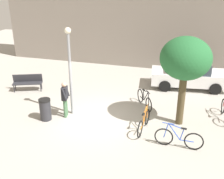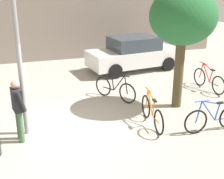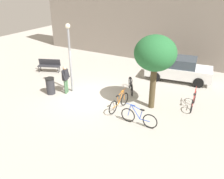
{
  "view_description": "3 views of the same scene",
  "coord_description": "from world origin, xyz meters",
  "px_view_note": "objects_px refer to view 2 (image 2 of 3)",
  "views": [
    {
      "loc": [
        3.77,
        -10.43,
        6.0
      ],
      "look_at": [
        0.29,
        1.32,
        0.92
      ],
      "focal_mm": 44.27,
      "sensor_mm": 36.0,
      "label": 1
    },
    {
      "loc": [
        -1.32,
        -7.68,
        4.02
      ],
      "look_at": [
        1.42,
        0.9,
        0.71
      ],
      "focal_mm": 48.7,
      "sensor_mm": 36.0,
      "label": 2
    },
    {
      "loc": [
        7.15,
        -10.07,
        6.16
      ],
      "look_at": [
        1.44,
        0.15,
        0.72
      ],
      "focal_mm": 38.18,
      "sensor_mm": 36.0,
      "label": 3
    }
  ],
  "objects_px": {
    "lamppost": "(18,47)",
    "bicycle_orange": "(152,113)",
    "bicycle_black": "(115,89)",
    "plaza_tree": "(183,18)",
    "parked_car_white": "(134,53)",
    "bicycle_blue": "(213,118)",
    "bicycle_red": "(209,80)",
    "person_by_lamppost": "(18,107)"
  },
  "relations": [
    {
      "from": "bicycle_red",
      "to": "bicycle_black",
      "type": "xyz_separation_m",
      "value": [
        -3.69,
        0.15,
        0.0
      ]
    },
    {
      "from": "lamppost",
      "to": "bicycle_orange",
      "type": "xyz_separation_m",
      "value": [
        3.48,
        -0.59,
        -2.03
      ]
    },
    {
      "from": "bicycle_red",
      "to": "bicycle_black",
      "type": "height_order",
      "value": "same"
    },
    {
      "from": "bicycle_red",
      "to": "bicycle_blue",
      "type": "bearing_deg",
      "value": -122.33
    },
    {
      "from": "lamppost",
      "to": "person_by_lamppost",
      "type": "height_order",
      "value": "lamppost"
    },
    {
      "from": "plaza_tree",
      "to": "bicycle_blue",
      "type": "bearing_deg",
      "value": -87.71
    },
    {
      "from": "plaza_tree",
      "to": "parked_car_white",
      "type": "bearing_deg",
      "value": 87.4
    },
    {
      "from": "bicycle_orange",
      "to": "bicycle_black",
      "type": "relative_size",
      "value": 1.16
    },
    {
      "from": "lamppost",
      "to": "bicycle_blue",
      "type": "relative_size",
      "value": 2.21
    },
    {
      "from": "plaza_tree",
      "to": "bicycle_blue",
      "type": "distance_m",
      "value": 3.14
    },
    {
      "from": "bicycle_orange",
      "to": "plaza_tree",
      "type": "bearing_deg",
      "value": 36.89
    },
    {
      "from": "bicycle_red",
      "to": "lamppost",
      "type": "bearing_deg",
      "value": -167.68
    },
    {
      "from": "lamppost",
      "to": "bicycle_orange",
      "type": "height_order",
      "value": "lamppost"
    },
    {
      "from": "lamppost",
      "to": "plaza_tree",
      "type": "relative_size",
      "value": 1.05
    },
    {
      "from": "lamppost",
      "to": "parked_car_white",
      "type": "bearing_deg",
      "value": 43.92
    },
    {
      "from": "lamppost",
      "to": "bicycle_orange",
      "type": "relative_size",
      "value": 2.22
    },
    {
      "from": "lamppost",
      "to": "bicycle_orange",
      "type": "bearing_deg",
      "value": -9.63
    },
    {
      "from": "bicycle_red",
      "to": "bicycle_blue",
      "type": "distance_m",
      "value": 3.46
    },
    {
      "from": "person_by_lamppost",
      "to": "bicycle_blue",
      "type": "bearing_deg",
      "value": -11.92
    },
    {
      "from": "person_by_lamppost",
      "to": "bicycle_orange",
      "type": "distance_m",
      "value": 3.69
    },
    {
      "from": "lamppost",
      "to": "person_by_lamppost",
      "type": "bearing_deg",
      "value": -113.72
    },
    {
      "from": "lamppost",
      "to": "bicycle_black",
      "type": "height_order",
      "value": "lamppost"
    },
    {
      "from": "person_by_lamppost",
      "to": "bicycle_red",
      "type": "distance_m",
      "value": 7.21
    },
    {
      "from": "bicycle_red",
      "to": "plaza_tree",
      "type": "bearing_deg",
      "value": -151.73
    },
    {
      "from": "lamppost",
      "to": "plaza_tree",
      "type": "distance_m",
      "value": 4.9
    },
    {
      "from": "person_by_lamppost",
      "to": "bicycle_black",
      "type": "bearing_deg",
      "value": 31.53
    },
    {
      "from": "lamppost",
      "to": "person_by_lamppost",
      "type": "relative_size",
      "value": 2.4
    },
    {
      "from": "lamppost",
      "to": "bicycle_red",
      "type": "xyz_separation_m",
      "value": [
        6.78,
        1.48,
        -2.03
      ]
    },
    {
      "from": "lamppost",
      "to": "plaza_tree",
      "type": "height_order",
      "value": "lamppost"
    },
    {
      "from": "bicycle_red",
      "to": "parked_car_white",
      "type": "bearing_deg",
      "value": 116.93
    },
    {
      "from": "lamppost",
      "to": "bicycle_blue",
      "type": "xyz_separation_m",
      "value": [
        4.93,
        -1.44,
        -2.03
      ]
    },
    {
      "from": "bicycle_blue",
      "to": "lamppost",
      "type": "bearing_deg",
      "value": 163.74
    },
    {
      "from": "person_by_lamppost",
      "to": "bicycle_orange",
      "type": "height_order",
      "value": "person_by_lamppost"
    },
    {
      "from": "bicycle_blue",
      "to": "parked_car_white",
      "type": "xyz_separation_m",
      "value": [
        0.13,
        6.31,
        0.39
      ]
    },
    {
      "from": "bicycle_orange",
      "to": "bicycle_black",
      "type": "xyz_separation_m",
      "value": [
        -0.38,
        2.22,
        0.0
      ]
    },
    {
      "from": "plaza_tree",
      "to": "parked_car_white",
      "type": "height_order",
      "value": "plaza_tree"
    },
    {
      "from": "bicycle_orange",
      "to": "bicycle_blue",
      "type": "relative_size",
      "value": 1.0
    },
    {
      "from": "bicycle_black",
      "to": "bicycle_blue",
      "type": "bearing_deg",
      "value": -59.15
    },
    {
      "from": "person_by_lamppost",
      "to": "plaza_tree",
      "type": "relative_size",
      "value": 0.44
    },
    {
      "from": "bicycle_red",
      "to": "bicycle_blue",
      "type": "relative_size",
      "value": 1.0
    },
    {
      "from": "bicycle_orange",
      "to": "bicycle_blue",
      "type": "bearing_deg",
      "value": -30.25
    },
    {
      "from": "person_by_lamppost",
      "to": "parked_car_white",
      "type": "distance_m",
      "value": 7.4
    }
  ]
}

